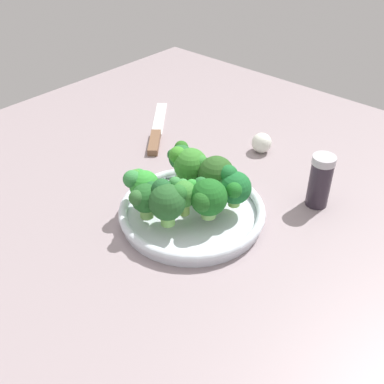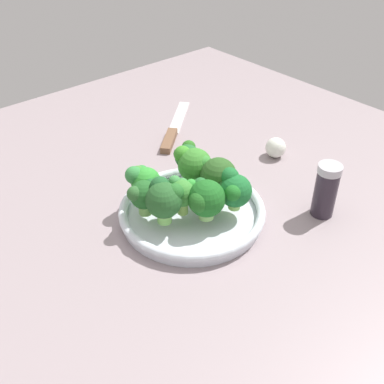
{
  "view_description": "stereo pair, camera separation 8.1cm",
  "coord_description": "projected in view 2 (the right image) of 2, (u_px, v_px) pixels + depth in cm",
  "views": [
    {
      "loc": [
        49.63,
        45.45,
        53.19
      ],
      "look_at": [
        0.7,
        1.66,
        5.84
      ],
      "focal_mm": 43.72,
      "sensor_mm": 36.0,
      "label": 1
    },
    {
      "loc": [
        43.88,
        51.13,
        53.19
      ],
      "look_at": [
        0.7,
        1.66,
        5.84
      ],
      "focal_mm": 43.72,
      "sensor_mm": 36.0,
      "label": 2
    }
  ],
  "objects": [
    {
      "name": "knife",
      "position": [
        173.0,
        131.0,
        1.1
      ],
      "size": [
        21.84,
        19.04,
        1.5
      ],
      "color": "silver",
      "rests_on": "ground_plane"
    },
    {
      "name": "broccoli_floret_4",
      "position": [
        187.0,
        156.0,
        0.88
      ],
      "size": [
        5.04,
        4.9,
        6.7
      ],
      "color": "#88B75B",
      "rests_on": "bowl"
    },
    {
      "name": "broccoli_floret_1",
      "position": [
        143.0,
        180.0,
        0.83
      ],
      "size": [
        5.81,
        5.89,
        6.61
      ],
      "color": "#90CB62",
      "rests_on": "bowl"
    },
    {
      "name": "broccoli_floret_6",
      "position": [
        144.0,
        195.0,
        0.79
      ],
      "size": [
        5.94,
        5.02,
        6.41
      ],
      "color": "#7CB75A",
      "rests_on": "bowl"
    },
    {
      "name": "ground_plane",
      "position": [
        189.0,
        218.0,
        0.86
      ],
      "size": [
        130.0,
        130.0,
        2.5
      ],
      "primitive_type": "cube",
      "color": "gray"
    },
    {
      "name": "garlic_bulb",
      "position": [
        276.0,
        148.0,
        1.0
      ],
      "size": [
        4.38,
        4.38,
        4.38
      ],
      "primitive_type": "sphere",
      "color": "silver",
      "rests_on": "ground_plane"
    },
    {
      "name": "broccoli_floret_7",
      "position": [
        164.0,
        199.0,
        0.77
      ],
      "size": [
        6.2,
        6.49,
        7.58
      ],
      "color": "#84CD61",
      "rests_on": "bowl"
    },
    {
      "name": "bowl",
      "position": [
        192.0,
        212.0,
        0.84
      ],
      "size": [
        26.16,
        26.16,
        2.84
      ],
      "color": "silver",
      "rests_on": "ground_plane"
    },
    {
      "name": "broccoli_floret_0",
      "position": [
        219.0,
        176.0,
        0.82
      ],
      "size": [
        6.51,
        8.17,
        7.77
      ],
      "color": "#85C758",
      "rests_on": "bowl"
    },
    {
      "name": "broccoli_floret_2",
      "position": [
        234.0,
        190.0,
        0.8
      ],
      "size": [
        6.2,
        6.36,
        6.6
      ],
      "color": "#91CE5F",
      "rests_on": "bowl"
    },
    {
      "name": "broccoli_floret_8",
      "position": [
        205.0,
        199.0,
        0.78
      ],
      "size": [
        7.05,
        7.15,
        7.22
      ],
      "color": "#89C266",
      "rests_on": "bowl"
    },
    {
      "name": "pepper_shaker",
      "position": [
        326.0,
        190.0,
        0.82
      ],
      "size": [
        4.26,
        4.26,
        10.38
      ],
      "color": "#2D242F",
      "rests_on": "ground_plane"
    },
    {
      "name": "broccoli_floret_3",
      "position": [
        194.0,
        165.0,
        0.85
      ],
      "size": [
        6.3,
        7.33,
        7.82
      ],
      "color": "#86B34C",
      "rests_on": "bowl"
    },
    {
      "name": "broccoli_floret_5",
      "position": [
        182.0,
        192.0,
        0.79
      ],
      "size": [
        5.25,
        5.39,
        6.51
      ],
      "color": "#93C057",
      "rests_on": "bowl"
    }
  ]
}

